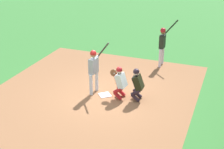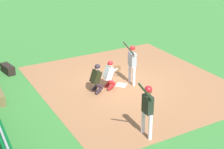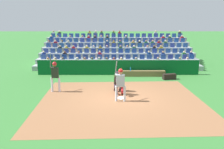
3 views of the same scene
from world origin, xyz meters
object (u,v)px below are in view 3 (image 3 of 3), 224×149
water_bottle_on_bench (131,69)px  batter_at_plate (120,81)px  equipment_duffel_bag (169,77)px  home_plate_marker (121,98)px  on_deck_batter (55,73)px  catcher_crouching (120,83)px  dugout_bench (144,73)px  home_plate_umpire (118,80)px

water_bottle_on_bench → batter_at_plate: bearing=79.9°
water_bottle_on_bench → equipment_duffel_bag: 2.97m
home_plate_marker → on_deck_batter: size_ratio=0.20×
home_plate_marker → catcher_crouching: catcher_crouching is taller
home_plate_marker → batter_at_plate: batter_at_plate is taller
batter_at_plate → on_deck_batter: on_deck_batter is taller
catcher_crouching → dugout_bench: (-2.04, -4.57, -0.51)m
home_plate_marker → equipment_duffel_bag: 5.63m
water_bottle_on_bench → home_plate_marker: bearing=79.6°
catcher_crouching → on_deck_batter: 3.95m
home_plate_umpire → dugout_bench: home_plate_umpire is taller
home_plate_umpire → equipment_duffel_bag: 4.90m
home_plate_marker → water_bottle_on_bench: size_ratio=1.64×
home_plate_marker → home_plate_umpire: bearing=-83.0°
dugout_bench → on_deck_batter: (5.92, 3.97, 0.95)m
home_plate_umpire → water_bottle_on_bench: 3.97m
batter_at_plate → dugout_bench: batter_at_plate is taller
home_plate_marker → equipment_duffel_bag: size_ratio=0.46×
batter_at_plate → water_bottle_on_bench: batter_at_plate is taller
dugout_bench → on_deck_batter: on_deck_batter is taller
equipment_duffel_bag → on_deck_batter: on_deck_batter is taller
home_plate_marker → water_bottle_on_bench: water_bottle_on_bench is taller
on_deck_batter → catcher_crouching: bearing=171.3°
equipment_duffel_bag → dugout_bench: bearing=-40.4°
catcher_crouching → on_deck_batter: size_ratio=0.59×
water_bottle_on_bench → equipment_duffel_bag: water_bottle_on_bench is taller
home_plate_marker → on_deck_batter: (3.94, -1.20, 1.15)m
batter_at_plate → dugout_bench: size_ratio=0.64×
water_bottle_on_bench → home_plate_umpire: bearing=74.0°
dugout_bench → water_bottle_on_bench: (1.04, 0.08, 0.35)m
on_deck_batter → water_bottle_on_bench: bearing=-141.4°
catcher_crouching → water_bottle_on_bench: 4.60m
dugout_bench → water_bottle_on_bench: water_bottle_on_bench is taller
water_bottle_on_bench → on_deck_batter: bearing=38.6°
home_plate_marker → water_bottle_on_bench: (-0.94, -5.09, 0.56)m
equipment_duffel_bag → on_deck_batter: size_ratio=0.43×
water_bottle_on_bench → equipment_duffel_bag: size_ratio=0.28×
batter_at_plate → equipment_duffel_bag: size_ratio=2.21×
batter_at_plate → equipment_duffel_bag: bearing=-129.0°
home_plate_marker → on_deck_batter: 4.28m
water_bottle_on_bench → equipment_duffel_bag: bearing=162.4°
on_deck_batter → equipment_duffel_bag: bearing=-158.6°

